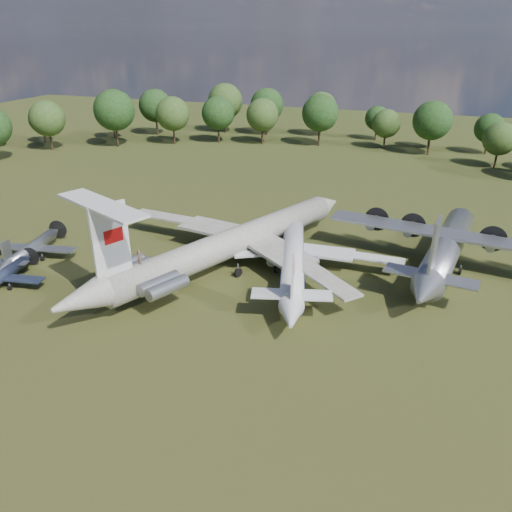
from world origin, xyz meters
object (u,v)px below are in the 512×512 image
(small_prop_northwest, at_px, (32,251))
(tu104_jet, at_px, (293,257))
(an12_transport, at_px, (445,252))
(il62_airliner, at_px, (233,247))
(person_on_il62, at_px, (139,257))
(small_prop_west, at_px, (0,280))

(small_prop_northwest, bearing_deg, tu104_jet, 2.50)
(an12_transport, bearing_deg, il62_airliner, -153.51)
(person_on_il62, bearing_deg, il62_airliner, -104.73)
(tu104_jet, relative_size, small_prop_west, 2.61)
(il62_airliner, xyz_separation_m, person_on_il62, (-5.92, -13.46, 3.51))
(an12_transport, distance_m, small_prop_northwest, 57.11)
(il62_airliner, xyz_separation_m, an12_transport, (27.35, 8.68, -0.24))
(tu104_jet, height_order, person_on_il62, person_on_il62)
(il62_airliner, bearing_deg, an12_transport, 41.35)
(tu104_jet, height_order, an12_transport, an12_transport)
(tu104_jet, relative_size, an12_transport, 1.07)
(tu104_jet, distance_m, person_on_il62, 20.75)
(il62_airliner, height_order, person_on_il62, person_on_il62)
(an12_transport, relative_size, small_prop_northwest, 2.19)
(small_prop_northwest, bearing_deg, person_on_il62, -26.53)
(an12_transport, xyz_separation_m, small_prop_west, (-52.25, -24.73, -1.30))
(small_prop_west, relative_size, person_on_il62, 8.41)
(tu104_jet, bearing_deg, il62_airliner, 172.92)
(small_prop_west, distance_m, person_on_il62, 19.81)
(person_on_il62, bearing_deg, small_prop_west, 16.75)
(tu104_jet, relative_size, person_on_il62, 21.97)
(tu104_jet, xyz_separation_m, small_prop_northwest, (-35.56, -8.82, -0.73))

